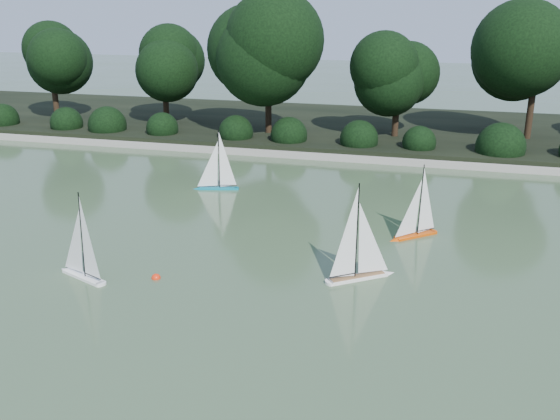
% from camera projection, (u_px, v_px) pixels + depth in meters
% --- Properties ---
extents(ground, '(80.00, 80.00, 0.00)m').
position_uv_depth(ground, '(260.00, 299.00, 9.58)').
color(ground, '#374E2F').
rests_on(ground, ground).
extents(pond_coping, '(40.00, 0.35, 0.18)m').
position_uv_depth(pond_coping, '(351.00, 158.00, 17.79)').
color(pond_coping, gray).
rests_on(pond_coping, ground).
extents(far_bank, '(40.00, 8.00, 0.30)m').
position_uv_depth(far_bank, '(369.00, 129.00, 21.43)').
color(far_bank, black).
rests_on(far_bank, ground).
extents(tree_line, '(26.31, 3.93, 4.39)m').
position_uv_depth(tree_line, '(407.00, 60.00, 18.90)').
color(tree_line, black).
rests_on(tree_line, ground).
extents(shrub_hedge, '(29.10, 1.10, 1.10)m').
position_uv_depth(shrub_hedge, '(356.00, 139.00, 18.50)').
color(shrub_hedge, black).
rests_on(shrub_hedge, ground).
extents(sailboat_white_a, '(1.12, 0.60, 1.58)m').
position_uv_depth(sailboat_white_a, '(79.00, 263.00, 10.29)').
color(sailboat_white_a, white).
rests_on(sailboat_white_a, ground).
extents(sailboat_white_b, '(1.13, 0.90, 1.76)m').
position_uv_depth(sailboat_white_b, '(363.00, 263.00, 10.23)').
color(sailboat_white_b, white).
rests_on(sailboat_white_b, ground).
extents(sailboat_orange, '(0.93, 0.86, 1.54)m').
position_uv_depth(sailboat_orange, '(413.00, 225.00, 12.02)').
color(sailboat_orange, '#E14905').
rests_on(sailboat_orange, ground).
extents(sailboat_teal, '(1.13, 0.44, 1.55)m').
position_uv_depth(sailboat_teal, '(214.00, 179.00, 15.09)').
color(sailboat_teal, '#09798F').
rests_on(sailboat_teal, ground).
extents(race_buoy, '(0.15, 0.15, 0.15)m').
position_uv_depth(race_buoy, '(156.00, 278.00, 10.31)').
color(race_buoy, '#F82C0D').
rests_on(race_buoy, ground).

